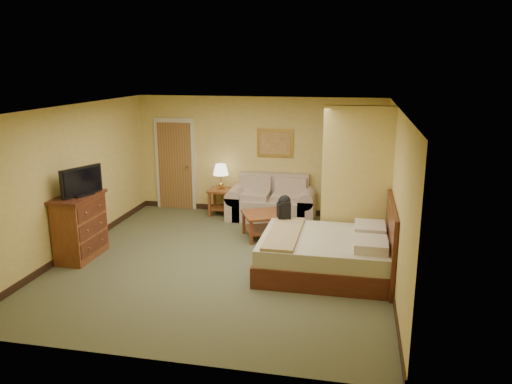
% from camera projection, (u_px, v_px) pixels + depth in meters
% --- Properties ---
extents(floor, '(6.00, 6.00, 0.00)m').
position_uv_depth(floor, '(224.00, 261.00, 8.53)').
color(floor, '#505336').
rests_on(floor, ground).
extents(ceiling, '(6.00, 6.00, 0.00)m').
position_uv_depth(ceiling, '(222.00, 108.00, 7.88)').
color(ceiling, white).
rests_on(ceiling, back_wall).
extents(back_wall, '(5.50, 0.02, 2.60)m').
position_uv_depth(back_wall, '(259.00, 156.00, 11.05)').
color(back_wall, '#D3B85A').
rests_on(back_wall, floor).
extents(left_wall, '(0.02, 6.00, 2.60)m').
position_uv_depth(left_wall, '(72.00, 180.00, 8.74)').
color(left_wall, '#D3B85A').
rests_on(left_wall, floor).
extents(right_wall, '(0.02, 6.00, 2.60)m').
position_uv_depth(right_wall, '(396.00, 196.00, 7.67)').
color(right_wall, '#D3B85A').
rests_on(right_wall, floor).
extents(partition, '(1.20, 0.15, 2.60)m').
position_uv_depth(partition, '(357.00, 181.00, 8.67)').
color(partition, '#D3B85A').
rests_on(partition, floor).
extents(door, '(0.94, 0.16, 2.10)m').
position_uv_depth(door, '(175.00, 165.00, 11.47)').
color(door, beige).
rests_on(door, floor).
extents(baseboard, '(5.50, 0.02, 0.12)m').
position_uv_depth(baseboard, '(259.00, 210.00, 11.35)').
color(baseboard, black).
rests_on(baseboard, floor).
extents(loveseat, '(1.88, 0.88, 0.95)m').
position_uv_depth(loveseat, '(272.00, 205.00, 10.83)').
color(loveseat, tan).
rests_on(loveseat, floor).
extents(side_table, '(0.53, 0.53, 0.59)m').
position_uv_depth(side_table, '(221.00, 198.00, 11.10)').
color(side_table, brown).
rests_on(side_table, floor).
extents(table_lamp, '(0.34, 0.34, 0.56)m').
position_uv_depth(table_lamp, '(221.00, 170.00, 10.94)').
color(table_lamp, '#BA8D44').
rests_on(table_lamp, side_table).
extents(coffee_table, '(1.02, 1.02, 0.49)m').
position_uv_depth(coffee_table, '(264.00, 220.00, 9.62)').
color(coffee_table, brown).
rests_on(coffee_table, floor).
extents(wall_picture, '(0.80, 0.04, 0.62)m').
position_uv_depth(wall_picture, '(275.00, 143.00, 10.88)').
color(wall_picture, '#B78E3F').
rests_on(wall_picture, back_wall).
extents(dresser, '(0.55, 1.05, 1.12)m').
position_uv_depth(dresser, '(80.00, 226.00, 8.57)').
color(dresser, brown).
rests_on(dresser, floor).
extents(tv, '(0.35, 0.77, 0.49)m').
position_uv_depth(tv, '(81.00, 182.00, 8.36)').
color(tv, black).
rests_on(tv, dresser).
extents(bed, '(2.19, 1.86, 1.20)m').
position_uv_depth(bed, '(332.00, 253.00, 8.00)').
color(bed, '#461C10').
rests_on(bed, floor).
extents(backpack, '(0.26, 0.31, 0.46)m').
position_uv_depth(backpack, '(285.00, 207.00, 8.78)').
color(backpack, black).
rests_on(backpack, bed).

